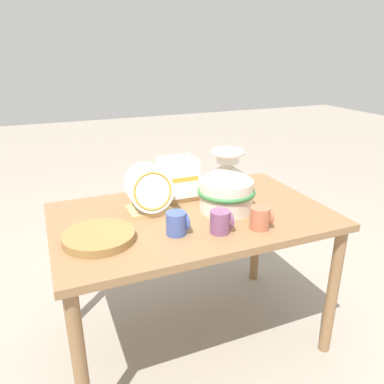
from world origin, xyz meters
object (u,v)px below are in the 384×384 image
object	(u,v)px
ceramic_vase	(226,185)
wicker_charger_stack	(99,237)
dish_rack_square_plates	(179,185)
mug_cobalt_glaze	(177,223)
mug_plum_glaze	(221,221)
dish_rack_round_plates	(149,195)
mug_terracotta_glaze	(261,218)

from	to	relation	value
ceramic_vase	wicker_charger_stack	size ratio (longest dim) A/B	1.03
dish_rack_square_plates	wicker_charger_stack	distance (m)	0.57
mug_cobalt_glaze	dish_rack_square_plates	bearing A→B (deg)	68.36
ceramic_vase	wicker_charger_stack	distance (m)	0.64
dish_rack_square_plates	mug_plum_glaze	xyz separation A→B (m)	(0.03, -0.44, -0.02)
dish_rack_round_plates	dish_rack_square_plates	size ratio (longest dim) A/B	1.07
dish_rack_round_plates	mug_terracotta_glaze	world-z (taller)	dish_rack_round_plates
mug_cobalt_glaze	mug_terracotta_glaze	distance (m)	0.37
wicker_charger_stack	mug_cobalt_glaze	distance (m)	0.33
dish_rack_square_plates	mug_cobalt_glaze	world-z (taller)	dish_rack_square_plates
dish_rack_square_plates	ceramic_vase	bearing A→B (deg)	-56.66
ceramic_vase	dish_rack_square_plates	world-z (taller)	ceramic_vase
wicker_charger_stack	mug_cobalt_glaze	bearing A→B (deg)	-11.22
dish_rack_square_plates	wicker_charger_stack	size ratio (longest dim) A/B	0.73
ceramic_vase	dish_rack_round_plates	xyz separation A→B (m)	(-0.35, 0.11, -0.04)
wicker_charger_stack	mug_terracotta_glaze	distance (m)	0.69
mug_cobalt_glaze	mug_terracotta_glaze	size ratio (longest dim) A/B	1.00
ceramic_vase	wicker_charger_stack	world-z (taller)	ceramic_vase
ceramic_vase	mug_cobalt_glaze	world-z (taller)	ceramic_vase
ceramic_vase	wicker_charger_stack	xyz separation A→B (m)	(-0.63, -0.09, -0.11)
wicker_charger_stack	ceramic_vase	bearing A→B (deg)	7.74
dish_rack_square_plates	mug_cobalt_glaze	xyz separation A→B (m)	(-0.15, -0.39, -0.02)
ceramic_vase	mug_terracotta_glaze	xyz separation A→B (m)	(0.05, -0.24, -0.08)
dish_rack_round_plates	mug_plum_glaze	size ratio (longest dim) A/B	2.34
wicker_charger_stack	mug_terracotta_glaze	bearing A→B (deg)	-12.67
mug_cobalt_glaze	mug_plum_glaze	world-z (taller)	same
dish_rack_square_plates	mug_terracotta_glaze	bearing A→B (deg)	-66.77
dish_rack_square_plates	dish_rack_round_plates	bearing A→B (deg)	-146.98
wicker_charger_stack	mug_terracotta_glaze	world-z (taller)	mug_terracotta_glaze
wicker_charger_stack	dish_rack_square_plates	bearing A→B (deg)	34.29
mug_plum_glaze	dish_rack_square_plates	bearing A→B (deg)	93.35
mug_cobalt_glaze	mug_plum_glaze	xyz separation A→B (m)	(0.18, -0.06, 0.00)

